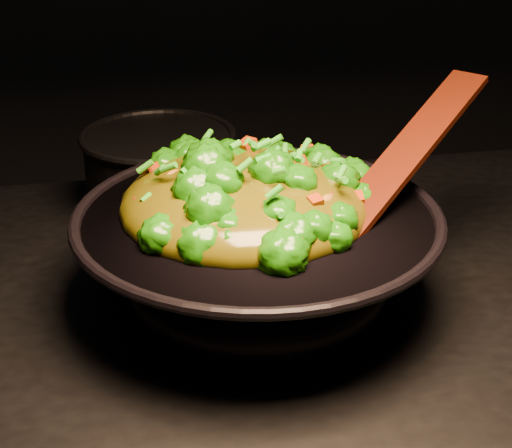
{
  "coord_description": "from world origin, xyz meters",
  "views": [
    {
      "loc": [
        -0.15,
        -0.71,
        1.38
      ],
      "look_at": [
        -0.01,
        0.06,
        1.0
      ],
      "focal_mm": 55.0,
      "sensor_mm": 36.0,
      "label": 1
    }
  ],
  "objects": [
    {
      "name": "spatula",
      "position": [
        0.18,
        0.08,
        1.06
      ],
      "size": [
        0.25,
        0.22,
        0.12
      ],
      "primitive_type": "cube",
      "rotation": [
        0.0,
        -0.38,
        0.69
      ],
      "color": "#391B09",
      "rests_on": "wok"
    },
    {
      "name": "back_pot",
      "position": [
        -0.09,
        0.32,
        0.96
      ],
      "size": [
        0.28,
        0.28,
        0.12
      ],
      "primitive_type": "cylinder",
      "rotation": [
        0.0,
        0.0,
        0.43
      ],
      "color": "black",
      "rests_on": "stovetop"
    },
    {
      "name": "stir_fry",
      "position": [
        -0.02,
        0.07,
        1.06
      ],
      "size": [
        0.29,
        0.29,
        0.1
      ],
      "primitive_type": null,
      "rotation": [
        0.0,
        0.0,
        0.03
      ],
      "color": "#1D6E07",
      "rests_on": "wok"
    },
    {
      "name": "wok",
      "position": [
        -0.01,
        0.05,
        0.96
      ],
      "size": [
        0.52,
        0.52,
        0.11
      ],
      "primitive_type": null,
      "rotation": [
        0.0,
        0.0,
        -0.42
      ],
      "color": "black",
      "rests_on": "stovetop"
    }
  ]
}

